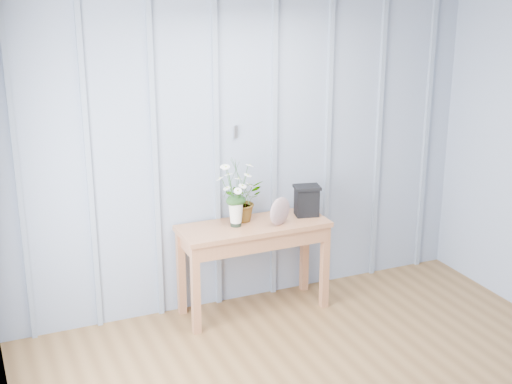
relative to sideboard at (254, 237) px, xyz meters
name	(u,v)px	position (x,y,z in m)	size (l,w,h in m)	color
room_shell	(329,89)	(0.04, -1.08, 1.35)	(4.00, 4.50, 2.50)	#909EB8
sideboard	(254,237)	(0.00, 0.00, 0.00)	(1.20, 0.45, 0.75)	#A06440
daisy_vase	(236,185)	(-0.14, 0.01, 0.45)	(0.38, 0.29, 0.54)	black
spider_plant	(242,200)	(-0.05, 0.11, 0.28)	(0.30, 0.26, 0.34)	#183E17
felt_disc_vessel	(280,211)	(0.18, -0.10, 0.23)	(0.23, 0.06, 0.23)	#7C4456
carved_box	(307,200)	(0.48, 0.01, 0.24)	(0.24, 0.20, 0.25)	black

